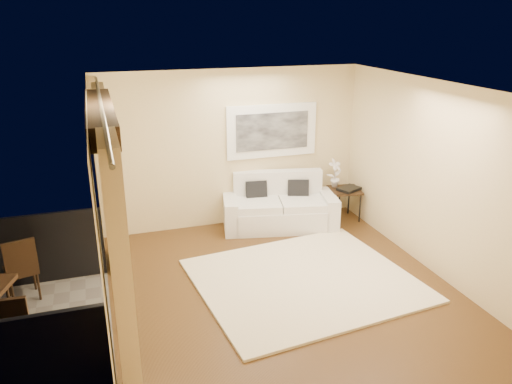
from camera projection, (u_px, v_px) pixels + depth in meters
floor at (283, 290)px, 6.74m from camera, size 5.00×5.00×0.00m
room_shell at (100, 115)px, 5.28m from camera, size 5.00×6.40×5.00m
balcony at (15, 323)px, 5.72m from camera, size 1.81×2.60×1.17m
curtains at (113, 218)px, 5.68m from camera, size 0.16×4.80×2.64m
artwork at (272, 131)px, 8.61m from camera, size 1.62×0.07×0.92m
rug at (304, 280)px, 6.97m from camera, size 3.14×2.81×0.04m
sofa at (279, 208)px, 8.71m from camera, size 2.07×1.22×0.93m
side_table at (345, 192)px, 8.92m from camera, size 0.61×0.61×0.58m
tray at (349, 189)px, 8.84m from camera, size 0.46×0.41×0.05m
orchid at (335, 173)px, 8.93m from camera, size 0.31×0.25×0.52m
balcony_chair_far at (21, 266)px, 6.33m from camera, size 0.47×0.48×0.89m
balcony_chair_near at (8, 340)px, 4.82m from camera, size 0.44×0.44×0.95m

